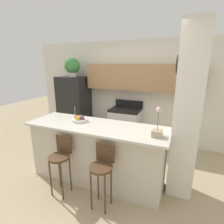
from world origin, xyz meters
TOP-DOWN VIEW (x-y plane):
  - ground_plane at (0.00, 0.00)m, footprint 14.00×14.00m
  - wall_back at (0.11, 1.90)m, footprint 5.60×0.38m
  - pillar_right at (1.35, 0.22)m, footprint 0.38×0.32m
  - counter_bar at (0.00, 0.00)m, footprint 2.37×0.76m
  - refrigerator at (-1.52, 1.59)m, footprint 0.76×0.67m
  - stove_range at (-0.03, 1.64)m, footprint 0.74×0.60m
  - bar_stool_left at (-0.35, -0.51)m, footprint 0.32×0.32m
  - bar_stool_right at (0.35, -0.51)m, footprint 0.32×0.32m
  - potted_plant_on_fridge at (-1.52, 1.59)m, footprint 0.41×0.41m
  - orchid_vase at (1.00, -0.09)m, footprint 0.14×0.14m
  - fruit_bowl at (-0.35, 0.06)m, footprint 0.27×0.27m
  - trash_bin at (-0.92, 1.37)m, footprint 0.28×0.28m

SIDE VIEW (x-z plane):
  - ground_plane at x=0.00m, z-range 0.00..0.00m
  - trash_bin at x=-0.92m, z-range 0.00..0.38m
  - stove_range at x=-0.03m, z-range -0.07..1.00m
  - counter_bar at x=0.00m, z-range 0.00..1.02m
  - bar_stool_left at x=-0.35m, z-range 0.14..1.07m
  - bar_stool_right at x=0.35m, z-range 0.14..1.07m
  - refrigerator at x=-1.52m, z-range 0.00..1.66m
  - fruit_bowl at x=-0.35m, z-range 1.00..1.11m
  - orchid_vase at x=1.00m, z-range 0.90..1.32m
  - pillar_right at x=1.35m, z-range 0.00..2.55m
  - wall_back at x=0.11m, z-range 0.16..2.71m
  - potted_plant_on_fridge at x=-1.52m, z-range 1.68..2.16m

